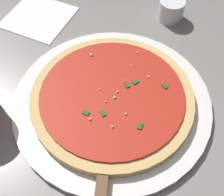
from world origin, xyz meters
TOP-DOWN VIEW (x-y plane):
  - restaurant_table at (0.00, 0.00)m, footprint 0.86×0.72m
  - serving_plate at (-0.02, 0.01)m, footprint 0.36×0.36m
  - pizza at (-0.02, 0.01)m, footprint 0.30×0.30m
  - pizza_server at (-0.04, 0.17)m, footprint 0.08×0.22m
  - cup_small_sauce at (-0.09, -0.26)m, footprint 0.06×0.06m
  - napkin_folded_right at (0.20, -0.20)m, footprint 0.17×0.17m

SIDE VIEW (x-z plane):
  - restaurant_table at x=0.00m, z-range 0.21..0.95m
  - napkin_folded_right at x=0.20m, z-range 0.74..0.74m
  - serving_plate at x=-0.02m, z-range 0.74..0.75m
  - pizza_server at x=-0.04m, z-range 0.75..0.76m
  - pizza at x=-0.02m, z-range 0.75..0.77m
  - cup_small_sauce at x=-0.09m, z-range 0.74..0.79m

